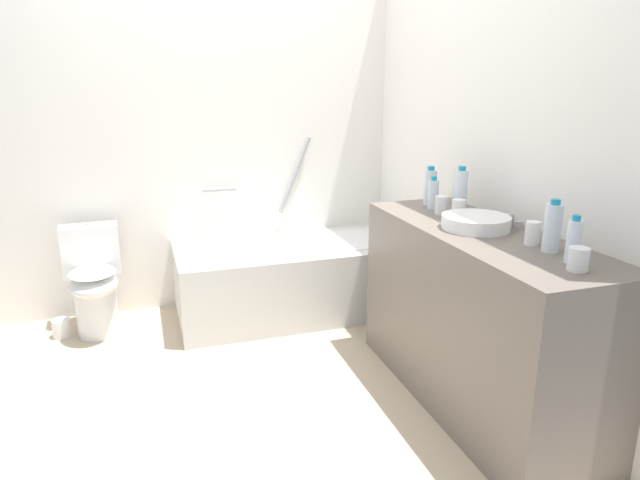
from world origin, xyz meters
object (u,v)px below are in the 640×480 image
at_px(bathtub, 293,276).
at_px(sink_basin, 476,222).
at_px(drinking_glass_1, 441,205).
at_px(water_bottle_2, 433,194).
at_px(water_bottle_4, 430,187).
at_px(water_bottle_3, 574,241).
at_px(drinking_glass_0, 578,259).
at_px(water_bottle_1, 553,227).
at_px(water_bottle_0, 461,192).
at_px(toilet_paper_roll, 61,328).
at_px(drinking_glass_2, 533,233).
at_px(toilet, 94,282).
at_px(drinking_glass_3, 458,209).
at_px(sink_faucet, 510,220).

relative_size(bathtub, sink_basin, 4.88).
relative_size(sink_basin, drinking_glass_1, 3.39).
height_order(water_bottle_2, water_bottle_4, water_bottle_4).
bearing_deg(water_bottle_3, water_bottle_2, 92.53).
bearing_deg(drinking_glass_0, water_bottle_1, 73.27).
relative_size(water_bottle_0, toilet_paper_roll, 2.17).
relative_size(water_bottle_2, drinking_glass_2, 1.77).
bearing_deg(toilet_paper_roll, drinking_glass_1, -27.12).
bearing_deg(toilet, water_bottle_4, 62.45).
xyz_separation_m(toilet, water_bottle_1, (1.94, -1.82, 0.66)).
distance_m(water_bottle_4, drinking_glass_3, 0.35).
distance_m(water_bottle_0, drinking_glass_2, 0.61).
bearing_deg(toilet, water_bottle_1, 43.13).
relative_size(drinking_glass_1, toilet_paper_roll, 0.81).
bearing_deg(sink_faucet, water_bottle_4, 103.69).
xyz_separation_m(water_bottle_3, drinking_glass_0, (-0.05, -0.09, -0.04)).
relative_size(water_bottle_2, drinking_glass_3, 1.85).
height_order(bathtub, water_bottle_2, bathtub).
xyz_separation_m(water_bottle_0, water_bottle_3, (-0.03, -0.86, -0.03)).
relative_size(sink_faucet, water_bottle_2, 0.83).
bearing_deg(toilet_paper_roll, bathtub, -2.32).
bearing_deg(water_bottle_2, sink_faucet, -69.08).
relative_size(water_bottle_1, drinking_glass_2, 2.16).
bearing_deg(water_bottle_4, toilet, 156.09).
bearing_deg(drinking_glass_0, water_bottle_3, 60.82).
distance_m(water_bottle_0, drinking_glass_0, 0.96).
xyz_separation_m(bathtub, drinking_glass_2, (0.63, -1.64, 0.68)).
distance_m(sink_faucet, water_bottle_1, 0.44).
bearing_deg(toilet, bathtub, 83.15).
relative_size(sink_faucet, water_bottle_3, 0.80).
bearing_deg(sink_faucet, drinking_glass_3, 125.89).
relative_size(water_bottle_0, water_bottle_1, 1.15).
distance_m(water_bottle_0, toilet_paper_roll, 2.61).
xyz_separation_m(water_bottle_3, water_bottle_4, (-0.01, 1.12, 0.02)).
height_order(water_bottle_4, toilet_paper_roll, water_bottle_4).
relative_size(water_bottle_4, drinking_glass_1, 2.31).
xyz_separation_m(water_bottle_3, drinking_glass_2, (0.01, 0.25, -0.04)).
distance_m(bathtub, drinking_glass_0, 2.17).
height_order(toilet, water_bottle_2, water_bottle_2).
relative_size(water_bottle_2, toilet_paper_roll, 1.55).
xyz_separation_m(sink_faucet, water_bottle_2, (-0.17, 0.45, 0.06)).
bearing_deg(water_bottle_4, water_bottle_3, -89.60).
bearing_deg(water_bottle_0, water_bottle_4, 98.43).
height_order(toilet, toilet_paper_roll, toilet).
bearing_deg(toilet, water_bottle_0, 56.80).
relative_size(toilet, water_bottle_2, 3.83).
xyz_separation_m(sink_basin, drinking_glass_2, (0.08, -0.31, 0.02)).
bearing_deg(water_bottle_3, toilet, 134.24).
distance_m(sink_basin, toilet_paper_roll, 2.64).
bearing_deg(water_bottle_1, drinking_glass_1, 96.54).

